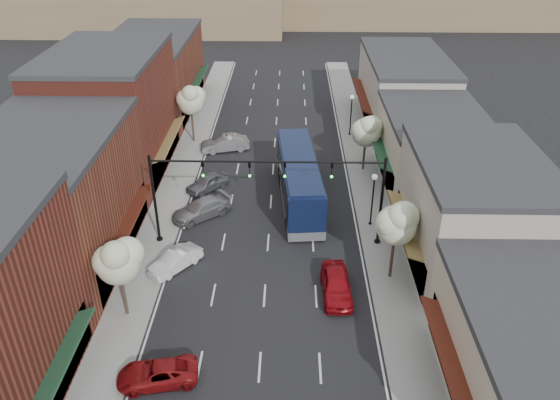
# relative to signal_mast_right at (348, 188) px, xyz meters

# --- Properties ---
(ground) EXTENTS (160.00, 160.00, 0.00)m
(ground) POSITION_rel_signal_mast_right_xyz_m (-5.62, -8.00, -4.62)
(ground) COLOR black
(ground) RESTS_ON ground
(sidewalk_left) EXTENTS (2.80, 73.00, 0.15)m
(sidewalk_left) POSITION_rel_signal_mast_right_xyz_m (-14.02, 10.50, -4.55)
(sidewalk_left) COLOR gray
(sidewalk_left) RESTS_ON ground
(sidewalk_right) EXTENTS (2.80, 73.00, 0.15)m
(sidewalk_right) POSITION_rel_signal_mast_right_xyz_m (2.78, 10.50, -4.55)
(sidewalk_right) COLOR gray
(sidewalk_right) RESTS_ON ground
(curb_left) EXTENTS (0.25, 73.00, 0.17)m
(curb_left) POSITION_rel_signal_mast_right_xyz_m (-12.62, 10.50, -4.55)
(curb_left) COLOR gray
(curb_left) RESTS_ON ground
(curb_right) EXTENTS (0.25, 73.00, 0.17)m
(curb_right) POSITION_rel_signal_mast_right_xyz_m (1.38, 10.50, -4.55)
(curb_right) COLOR gray
(curb_right) RESTS_ON ground
(bldg_left_midnear) EXTENTS (10.14, 14.10, 9.40)m
(bldg_left_midnear) POSITION_rel_signal_mast_right_xyz_m (-19.85, -2.00, 0.03)
(bldg_left_midnear) COLOR brown
(bldg_left_midnear) RESTS_ON ground
(bldg_left_midfar) EXTENTS (10.14, 14.10, 10.90)m
(bldg_left_midfar) POSITION_rel_signal_mast_right_xyz_m (-19.86, 12.00, 0.78)
(bldg_left_midfar) COLOR maroon
(bldg_left_midfar) RESTS_ON ground
(bldg_left_far) EXTENTS (10.14, 18.10, 8.40)m
(bldg_left_far) POSITION_rel_signal_mast_right_xyz_m (-19.84, 28.00, -0.46)
(bldg_left_far) COLOR brown
(bldg_left_far) RESTS_ON ground
(bldg_right_near) EXTENTS (9.14, 12.10, 5.90)m
(bldg_right_near) POSITION_rel_signal_mast_right_xyz_m (8.07, -14.00, -1.70)
(bldg_right_near) COLOR #BDAE96
(bldg_right_near) RESTS_ON ground
(bldg_right_midnear) EXTENTS (9.14, 12.10, 7.90)m
(bldg_right_midnear) POSITION_rel_signal_mast_right_xyz_m (8.10, -2.00, -0.72)
(bldg_right_midnear) COLOR #AA9F91
(bldg_right_midnear) RESTS_ON ground
(bldg_right_midfar) EXTENTS (9.14, 12.10, 6.40)m
(bldg_right_midfar) POSITION_rel_signal_mast_right_xyz_m (8.08, 10.00, -1.46)
(bldg_right_midfar) COLOR #BDAE96
(bldg_right_midfar) RESTS_ON ground
(bldg_right_far) EXTENTS (9.14, 16.10, 7.40)m
(bldg_right_far) POSITION_rel_signal_mast_right_xyz_m (8.09, 24.00, -0.96)
(bldg_right_far) COLOR #AA9F91
(bldg_right_far) RESTS_ON ground
(hill_near) EXTENTS (50.00, 20.00, 8.00)m
(hill_near) POSITION_rel_signal_mast_right_xyz_m (-30.62, 70.00, -0.62)
(hill_near) COLOR #7A6647
(hill_near) RESTS_ON ground
(signal_mast_right) EXTENTS (8.22, 0.46, 7.00)m
(signal_mast_right) POSITION_rel_signal_mast_right_xyz_m (0.00, 0.00, 0.00)
(signal_mast_right) COLOR black
(signal_mast_right) RESTS_ON ground
(signal_mast_left) EXTENTS (8.22, 0.46, 7.00)m
(signal_mast_left) POSITION_rel_signal_mast_right_xyz_m (-11.24, 0.00, 0.00)
(signal_mast_left) COLOR black
(signal_mast_left) RESTS_ON ground
(tree_right_near) EXTENTS (2.85, 2.65, 5.95)m
(tree_right_near) POSITION_rel_signal_mast_right_xyz_m (2.73, -4.05, -0.17)
(tree_right_near) COLOR #47382B
(tree_right_near) RESTS_ON ground
(tree_right_far) EXTENTS (2.85, 2.65, 5.43)m
(tree_right_far) POSITION_rel_signal_mast_right_xyz_m (2.73, 11.95, -0.63)
(tree_right_far) COLOR #47382B
(tree_right_far) RESTS_ON ground
(tree_left_near) EXTENTS (2.85, 2.65, 5.69)m
(tree_left_near) POSITION_rel_signal_mast_right_xyz_m (-13.87, -8.05, -0.40)
(tree_left_near) COLOR #47382B
(tree_left_near) RESTS_ON ground
(tree_left_far) EXTENTS (2.85, 2.65, 6.13)m
(tree_left_far) POSITION_rel_signal_mast_right_xyz_m (-13.87, 17.95, -0.02)
(tree_left_far) COLOR #47382B
(tree_left_far) RESTS_ON ground
(lamp_post_near) EXTENTS (0.44, 0.44, 4.44)m
(lamp_post_near) POSITION_rel_signal_mast_right_xyz_m (2.18, 2.50, -1.62)
(lamp_post_near) COLOR black
(lamp_post_near) RESTS_ON ground
(lamp_post_far) EXTENTS (0.44, 0.44, 4.44)m
(lamp_post_far) POSITION_rel_signal_mast_right_xyz_m (2.18, 20.00, -1.62)
(lamp_post_far) COLOR black
(lamp_post_far) RESTS_ON ground
(coach_bus) EXTENTS (3.88, 12.95, 3.90)m
(coach_bus) POSITION_rel_signal_mast_right_xyz_m (-3.33, 6.25, -2.60)
(coach_bus) COLOR #0D1737
(coach_bus) RESTS_ON ground
(red_hatchback) EXTENTS (1.98, 4.64, 1.56)m
(red_hatchback) POSITION_rel_signal_mast_right_xyz_m (-1.03, -5.79, -3.84)
(red_hatchback) COLOR maroon
(red_hatchback) RESTS_ON ground
(parked_car_a) EXTENTS (4.54, 2.70, 1.18)m
(parked_car_a) POSITION_rel_signal_mast_right_xyz_m (-10.93, -13.10, -4.03)
(parked_car_a) COLOR maroon
(parked_car_a) RESTS_ON ground
(parked_car_b) EXTENTS (3.55, 3.97, 1.31)m
(parked_car_b) POSITION_rel_signal_mast_right_xyz_m (-11.82, -3.24, -3.97)
(parked_car_b) COLOR silver
(parked_car_b) RESTS_ON ground
(parked_car_c) EXTENTS (5.04, 4.66, 1.42)m
(parked_car_c) POSITION_rel_signal_mast_right_xyz_m (-11.04, 3.53, -3.91)
(parked_car_c) COLOR gray
(parked_car_c) RESTS_ON ground
(parked_car_d) EXTENTS (3.87, 4.02, 1.36)m
(parked_car_d) POSITION_rel_signal_mast_right_xyz_m (-11.14, 8.03, -3.94)
(parked_car_d) COLOR slate
(parked_car_d) RESTS_ON ground
(parked_car_e) EXTENTS (4.94, 2.79, 1.54)m
(parked_car_e) POSITION_rel_signal_mast_right_xyz_m (-10.49, 16.01, -3.85)
(parked_car_e) COLOR #9E9FA3
(parked_car_e) RESTS_ON ground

